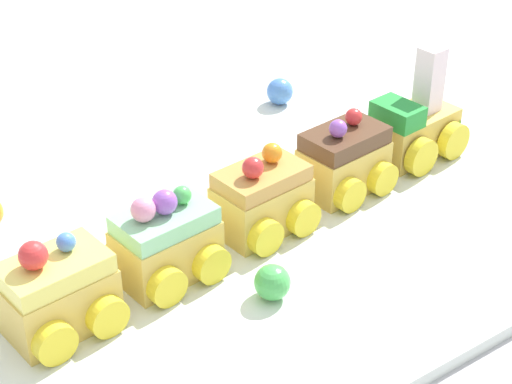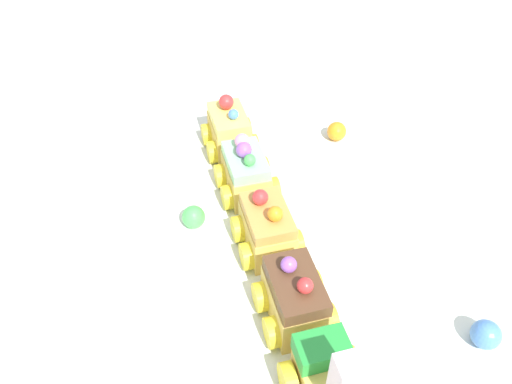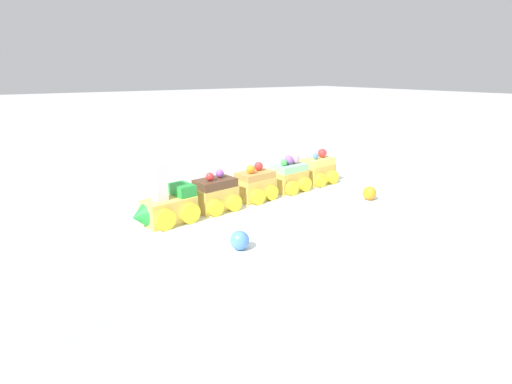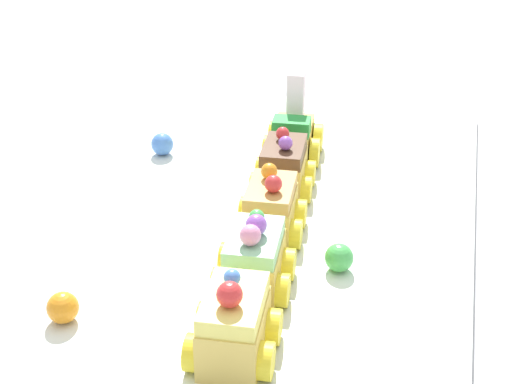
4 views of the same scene
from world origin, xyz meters
name	(u,v)px [view 4 (image 4 of 4)]	position (x,y,z in m)	size (l,w,h in m)	color
ground_plane	(253,234)	(0.00, 0.00, 0.00)	(10.00, 10.00, 0.00)	#B2B2B7
display_board	(253,229)	(0.00, 0.00, 0.01)	(0.79, 0.46, 0.01)	silver
cake_train_locomotive	(294,134)	(0.19, 0.00, 0.04)	(0.11, 0.08, 0.11)	#E0BC56
cake_car_chocolate	(283,169)	(0.08, -0.01, 0.04)	(0.08, 0.08, 0.08)	#E0BC56
cake_car_caramel	(271,211)	(-0.01, -0.02, 0.04)	(0.08, 0.08, 0.08)	#E0BC56
cake_car_mint	(254,262)	(-0.11, -0.03, 0.04)	(0.08, 0.08, 0.08)	#E0BC56
cake_car_lemon	(234,326)	(-0.21, -0.04, 0.04)	(0.08, 0.08, 0.08)	#E0BC56
gumball_green	(339,258)	(-0.06, -0.10, 0.03)	(0.03, 0.03, 0.03)	#4CBC56
gumball_orange	(63,308)	(-0.20, 0.11, 0.03)	(0.03, 0.03, 0.03)	orange
gumball_blue	(162,144)	(0.14, 0.16, 0.03)	(0.03, 0.03, 0.03)	#4C84E0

